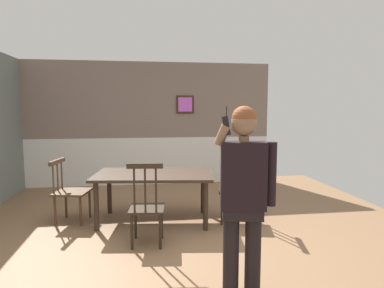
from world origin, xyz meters
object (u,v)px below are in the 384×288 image
Objects in this scene: dining_table at (154,179)px; chair_by_doorway at (147,207)px; person_figure at (244,190)px; chair_near_window at (237,188)px; chair_at_table_head at (70,191)px.

dining_table is 1.73× the size of chair_by_doorway.
chair_by_doorway is 1.59m from person_figure.
chair_near_window reaches higher than chair_at_table_head.
chair_at_table_head is at bearing 172.27° from dining_table.
dining_table is at bearing -60.52° from person_figure.
chair_at_table_head is 0.55× the size of person_figure.
chair_by_doorway is at bearing 58.27° from chair_at_table_head.
chair_by_doorway is (-1.34, -0.70, -0.01)m from chair_near_window.
chair_near_window is 2.46m from chair_at_table_head.
chair_at_table_head is (-1.10, 1.03, -0.02)m from chair_by_doorway.
chair_by_doorway reaches higher than chair_at_table_head.
chair_near_window is 0.62× the size of person_figure.
dining_table is 2.27m from person_figure.
chair_at_table_head is at bearing -38.82° from person_figure.
dining_table is 1.24m from chair_at_table_head.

